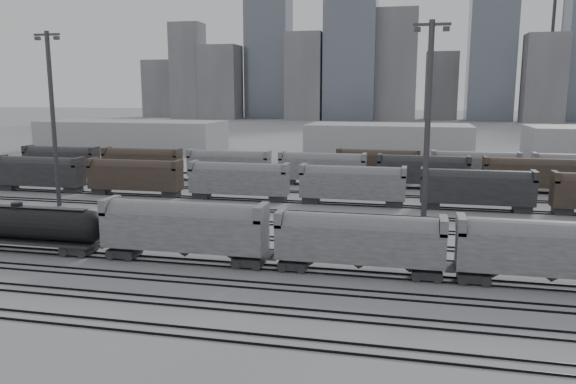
% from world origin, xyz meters
% --- Properties ---
extents(ground, '(900.00, 900.00, 0.00)m').
position_xyz_m(ground, '(0.00, 0.00, 0.00)').
color(ground, '#A2A2A7').
rests_on(ground, ground).
extents(tracks, '(220.00, 71.50, 0.16)m').
position_xyz_m(tracks, '(0.00, 17.50, 0.08)').
color(tracks, black).
rests_on(tracks, ground).
extents(tank_car_b, '(19.43, 3.24, 4.80)m').
position_xyz_m(tank_car_b, '(-22.69, 1.00, 2.78)').
color(tank_car_b, black).
rests_on(tank_car_b, ground).
extents(hopper_car_a, '(16.06, 3.19, 5.74)m').
position_xyz_m(hopper_car_a, '(-4.58, 1.00, 3.55)').
color(hopper_car_a, black).
rests_on(hopper_car_a, ground).
extents(hopper_car_b, '(14.94, 2.97, 5.34)m').
position_xyz_m(hopper_car_b, '(12.03, 1.00, 3.30)').
color(hopper_car_b, black).
rests_on(hopper_car_b, ground).
extents(hopper_car_c, '(15.58, 3.09, 5.57)m').
position_xyz_m(hopper_car_c, '(28.01, 1.00, 3.44)').
color(hopper_car_c, black).
rests_on(hopper_car_c, ground).
extents(light_mast_b, '(3.87, 0.62, 24.16)m').
position_xyz_m(light_mast_b, '(-32.64, 21.92, 12.82)').
color(light_mast_b, '#3B3B3D').
rests_on(light_mast_b, ground).
extents(light_mast_c, '(3.70, 0.59, 23.11)m').
position_xyz_m(light_mast_c, '(17.69, 11.88, 12.26)').
color(light_mast_c, '#3B3B3D').
rests_on(light_mast_c, ground).
extents(bg_string_near, '(151.00, 3.00, 5.60)m').
position_xyz_m(bg_string_near, '(8.00, 32.00, 2.80)').
color(bg_string_near, gray).
rests_on(bg_string_near, ground).
extents(bg_string_mid, '(151.00, 3.00, 5.60)m').
position_xyz_m(bg_string_mid, '(18.00, 48.00, 2.80)').
color(bg_string_mid, black).
rests_on(bg_string_mid, ground).
extents(bg_string_far, '(66.00, 3.00, 5.60)m').
position_xyz_m(bg_string_far, '(35.50, 56.00, 2.80)').
color(bg_string_far, '#43342A').
rests_on(bg_string_far, ground).
extents(warehouse_left, '(50.00, 18.00, 8.00)m').
position_xyz_m(warehouse_left, '(-60.00, 95.00, 4.00)').
color(warehouse_left, '#A5A5A8').
rests_on(warehouse_left, ground).
extents(warehouse_mid, '(40.00, 18.00, 8.00)m').
position_xyz_m(warehouse_mid, '(10.00, 95.00, 4.00)').
color(warehouse_mid, '#A5A5A8').
rests_on(warehouse_mid, ground).
extents(skyline, '(316.00, 22.40, 95.00)m').
position_xyz_m(skyline, '(10.84, 280.00, 34.73)').
color(skyline, gray).
rests_on(skyline, ground).
extents(crane_left, '(42.00, 1.80, 100.00)m').
position_xyz_m(crane_left, '(-28.74, 305.00, 57.39)').
color(crane_left, '#3B3B3D').
rests_on(crane_left, ground).
extents(crane_right, '(42.00, 1.80, 100.00)m').
position_xyz_m(crane_right, '(91.26, 305.00, 57.39)').
color(crane_right, '#3B3B3D').
rests_on(crane_right, ground).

